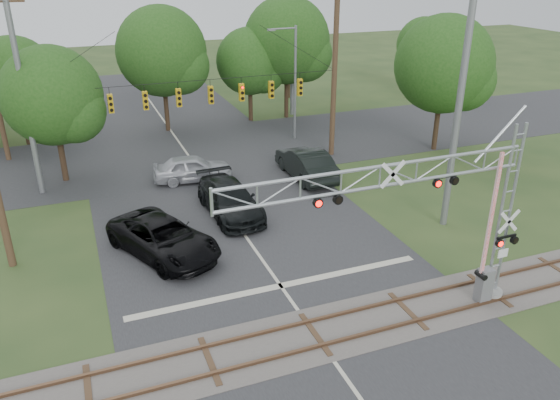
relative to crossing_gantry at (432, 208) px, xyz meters
name	(u,v)px	position (x,y,z in m)	size (l,w,h in m)	color
ground	(340,370)	(-4.29, -1.64, -4.60)	(160.00, 160.00, 0.00)	#293F1D
road_main	(248,239)	(-4.29, 8.36, -4.59)	(14.00, 90.00, 0.02)	#2A2A2D
road_cross	(186,153)	(-4.29, 22.36, -4.59)	(90.00, 12.00, 0.02)	#2A2A2D
railroad_track	(315,334)	(-4.29, 0.36, -4.57)	(90.00, 3.20, 0.17)	#4E4743
crossing_gantry	(432,208)	(0.00, 0.00, 0.00)	(12.01, 0.94, 7.34)	gray
traffic_signal_span	(208,85)	(-3.44, 18.36, 0.97)	(19.34, 0.36, 11.50)	gray
pickup_black	(163,238)	(-8.36, 8.41, -3.74)	(2.85, 6.18, 1.72)	black
car_dark	(230,199)	(-4.24, 11.52, -3.74)	(2.41, 5.92, 1.72)	black
sedan_silver	(193,168)	(-5.02, 17.02, -3.78)	(1.93, 4.81, 1.64)	#A7A8AF
suv_dark	(306,163)	(1.75, 14.99, -3.65)	(2.02, 5.78, 1.90)	black
streetlight	(293,78)	(4.05, 22.71, 0.07)	(2.23, 0.23, 8.36)	gray
utility_poles	(216,62)	(-2.03, 21.46, 1.76)	(26.90, 29.31, 13.61)	#44331F
treeline	(161,57)	(-4.50, 28.63, 1.19)	(53.56, 29.80, 10.06)	#322316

